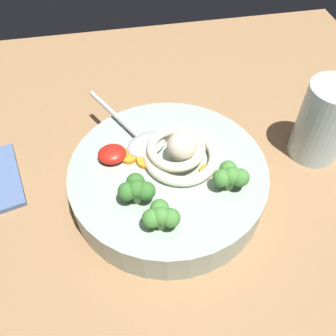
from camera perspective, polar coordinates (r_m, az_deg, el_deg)
name	(u,v)px	position (r cm, az deg, el deg)	size (l,w,h in cm)	color
table_slab	(166,207)	(54.92, -0.30, -6.22)	(99.58, 99.58, 3.39)	#936D47
soup_bowl	(168,180)	(52.35, 0.00, -1.83)	(27.98, 27.98, 5.40)	#9EB2A3
noodle_pile	(180,152)	(50.37, 1.89, 2.58)	(11.76, 11.53, 4.73)	beige
soup_spoon	(141,139)	(53.14, -4.30, 4.59)	(11.19, 16.74, 1.60)	#B7B7BC
chili_sauce_dollop	(112,154)	(51.41, -8.78, 2.18)	(4.06, 3.65, 1.83)	red
broccoli_floret_center	(136,189)	(45.39, -5.00, -3.26)	(4.71, 4.05, 3.73)	#7A9E60
broccoli_floret_right	(230,176)	(47.19, 9.78, -1.17)	(4.69, 4.03, 3.71)	#7A9E60
broccoli_floret_near_spoon	(161,215)	(43.09, -1.15, -7.49)	(4.55, 3.92, 3.60)	#7A9E60
carrot_slice_beside_noodles	(207,172)	(49.80, 6.22, -0.69)	(2.07, 2.07, 0.49)	orange
carrot_slice_beside_chili	(164,136)	(54.15, -0.57, 5.07)	(2.10, 2.10, 0.56)	orange
carrot_slice_rear	(129,156)	(51.54, -6.15, 1.82)	(2.52, 2.52, 0.71)	orange
carrot_slice_left	(146,161)	(50.73, -3.54, 1.09)	(2.45, 2.45, 0.77)	orange
drinking_glass	(324,122)	(60.00, 23.29, 6.66)	(7.82, 7.82, 12.90)	silver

